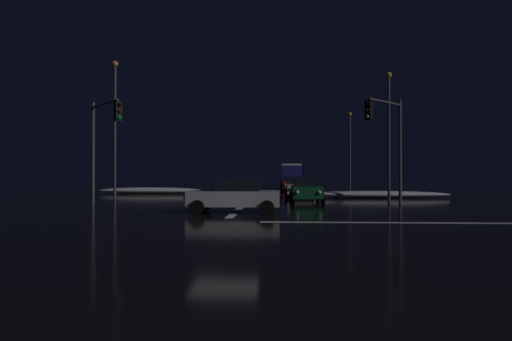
% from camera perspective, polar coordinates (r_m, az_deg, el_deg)
% --- Properties ---
extents(ground, '(120.00, 120.00, 0.10)m').
position_cam_1_polar(ground, '(16.11, -4.21, -7.05)').
color(ground, black).
extents(stop_line_north, '(0.35, 14.91, 0.01)m').
position_cam_1_polar(stop_line_north, '(24.71, -1.72, -4.64)').
color(stop_line_north, white).
rests_on(stop_line_north, ground).
extents(centre_line_ns, '(22.00, 0.15, 0.01)m').
position_cam_1_polar(centre_line_ns, '(36.26, -0.25, -3.32)').
color(centre_line_ns, yellow).
rests_on(centre_line_ns, ground).
extents(crosswalk_bar_east, '(14.91, 0.40, 0.01)m').
position_cam_1_polar(crosswalk_bar_east, '(17.37, 26.11, -6.34)').
color(crosswalk_bar_east, white).
rests_on(crosswalk_bar_east, ground).
extents(snow_bank_left_curb, '(9.57, 1.50, 0.59)m').
position_cam_1_polar(snow_bank_left_curb, '(39.71, -13.91, -2.64)').
color(snow_bank_left_curb, white).
rests_on(snow_bank_left_curb, ground).
extents(snow_bank_right_curb, '(10.81, 1.50, 0.53)m').
position_cam_1_polar(snow_bank_right_curb, '(33.24, 15.95, -3.11)').
color(snow_bank_right_curb, white).
rests_on(snow_bank_right_curb, ground).
extents(sedan_green, '(2.02, 4.33, 1.57)m').
position_cam_1_polar(sedan_green, '(27.37, 6.70, -2.56)').
color(sedan_green, '#14512D').
rests_on(sedan_green, ground).
extents(sedan_white, '(2.02, 4.33, 1.57)m').
position_cam_1_polar(sedan_white, '(33.04, 5.69, -2.21)').
color(sedan_white, silver).
rests_on(sedan_white, ground).
extents(sedan_blue, '(2.02, 4.33, 1.57)m').
position_cam_1_polar(sedan_blue, '(39.78, 5.54, -1.92)').
color(sedan_blue, navy).
rests_on(sedan_blue, ground).
extents(sedan_red, '(2.02, 4.33, 1.57)m').
position_cam_1_polar(sedan_red, '(45.57, 4.70, -1.74)').
color(sedan_red, maroon).
rests_on(sedan_red, ground).
extents(box_truck, '(2.68, 8.28, 3.08)m').
position_cam_1_polar(box_truck, '(52.82, 4.77, -0.58)').
color(box_truck, navy).
rests_on(box_truck, ground).
extents(sedan_silver_crossing, '(4.33, 2.02, 1.57)m').
position_cam_1_polar(sedan_silver_crossing, '(19.73, -2.84, -3.36)').
color(sedan_silver_crossing, '#B7B7BC').
rests_on(sedan_silver_crossing, ground).
extents(traffic_signal_nw, '(2.76, 2.76, 6.11)m').
position_cam_1_polar(traffic_signal_nw, '(26.03, -19.80, 4.81)').
color(traffic_signal_nw, '#4C4C51').
rests_on(traffic_signal_nw, ground).
extents(traffic_signal_ne, '(2.59, 2.59, 6.10)m').
position_cam_1_polar(traffic_signal_ne, '(24.87, 17.20, 5.00)').
color(traffic_signal_ne, '#4C4C51').
rests_on(traffic_signal_ne, ground).
extents(streetlamp_right_far, '(0.44, 0.44, 8.48)m').
position_cam_1_polar(streetlamp_right_far, '(46.93, 12.47, 3.34)').
color(streetlamp_right_far, '#424247').
rests_on(streetlamp_right_far, ground).
extents(streetlamp_left_near, '(0.44, 0.44, 10.01)m').
position_cam_1_polar(streetlamp_left_near, '(32.61, -18.40, 6.43)').
color(streetlamp_left_near, '#424247').
rests_on(streetlamp_left_near, ground).
extents(streetlamp_right_near, '(0.44, 0.44, 8.96)m').
position_cam_1_polar(streetlamp_right_near, '(31.34, 17.38, 5.72)').
color(streetlamp_right_near, '#424247').
rests_on(streetlamp_right_near, ground).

